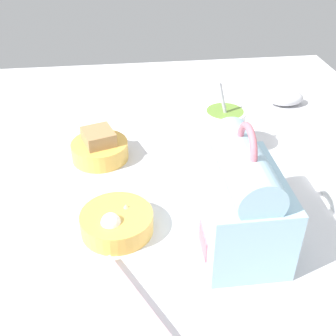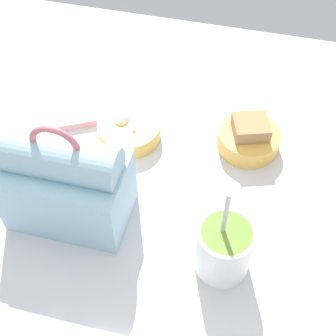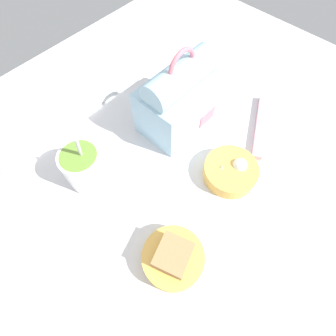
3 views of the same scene
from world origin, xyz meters
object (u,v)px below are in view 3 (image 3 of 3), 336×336
object	(u,v)px
keyboard	(52,114)
chopstick_case	(260,126)
soup_cup	(84,167)
lunch_bag	(180,98)
bento_bowl_sandwich	(173,258)
bento_bowl_snacks	(230,171)

from	to	relation	value
keyboard	chopstick_case	xyz separation A→B (cm)	(33.91, -42.61, -0.22)
keyboard	soup_cup	bearing A→B (deg)	-103.09
lunch_bag	bento_bowl_sandwich	world-z (taller)	lunch_bag
bento_bowl_snacks	chopstick_case	xyz separation A→B (cm)	(16.69, 2.28, -1.14)
lunch_bag	keyboard	bearing A→B (deg)	130.22
soup_cup	bento_bowl_snacks	bearing A→B (deg)	-46.16
chopstick_case	soup_cup	bearing A→B (deg)	151.78
bento_bowl_snacks	lunch_bag	bearing A→B (deg)	77.28
soup_cup	bento_bowl_sandwich	size ratio (longest dim) A/B	1.40
soup_cup	bento_bowl_snacks	xyz separation A→B (cm)	(22.27, -23.19, -3.27)
keyboard	bento_bowl_sandwich	bearing A→B (deg)	-96.81
keyboard	bento_bowl_sandwich	size ratio (longest dim) A/B	3.08
keyboard	bento_bowl_snacks	xyz separation A→B (cm)	(17.22, -44.89, 0.92)
soup_cup	lunch_bag	bearing A→B (deg)	-8.21
lunch_bag	chopstick_case	size ratio (longest dim) A/B	1.12
keyboard	bento_bowl_snacks	world-z (taller)	bento_bowl_snacks
bento_bowl_snacks	chopstick_case	bearing A→B (deg)	7.78
chopstick_case	keyboard	bearing A→B (deg)	128.52
bento_bowl_sandwich	keyboard	bearing A→B (deg)	83.19
chopstick_case	lunch_bag	bearing A→B (deg)	125.83
bento_bowl_sandwich	chopstick_case	world-z (taller)	bento_bowl_sandwich
lunch_bag	bento_bowl_snacks	world-z (taller)	lunch_bag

